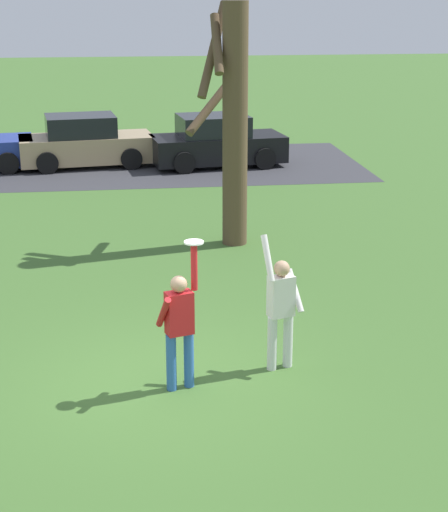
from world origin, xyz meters
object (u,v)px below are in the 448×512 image
at_px(parked_car_black, 217,143).
at_px(person_catcher, 179,322).
at_px(person_defender, 281,305).
at_px(parked_car_tan, 85,143).
at_px(frisbee_disc, 194,242).
at_px(bare_tree_tall, 233,120).

bearing_deg(parked_car_black, person_catcher, -105.98).
distance_m(person_defender, parked_car_tan, 15.41).
relative_size(person_catcher, frisbee_disc, 7.84).
relative_size(person_catcher, parked_car_tan, 0.48).
bearing_deg(person_defender, parked_car_tan, -94.72).
distance_m(person_catcher, parked_car_black, 15.19).
height_order(person_catcher, bare_tree_tall, bare_tree_tall).
xyz_separation_m(person_catcher, frisbee_disc, (0.21, 0.07, 1.11)).
xyz_separation_m(frisbee_disc, bare_tree_tall, (1.42, 6.68, 0.58)).
bearing_deg(bare_tree_tall, person_catcher, -103.66).
height_order(frisbee_disc, parked_car_black, frisbee_disc).
relative_size(parked_car_tan, bare_tree_tall, 0.85).
bearing_deg(person_catcher, frisbee_disc, -0.00).
bearing_deg(person_defender, parked_car_black, -110.18).
relative_size(person_defender, parked_car_black, 0.48).
xyz_separation_m(person_catcher, bare_tree_tall, (1.64, 6.74, 1.69)).
height_order(person_defender, parked_car_tan, person_defender).
distance_m(person_catcher, frisbee_disc, 1.13).
relative_size(parked_car_tan, parked_car_black, 1.00).
bearing_deg(bare_tree_tall, parked_car_tan, 111.58).
bearing_deg(parked_car_tan, parked_car_black, -14.28).
relative_size(parked_car_black, bare_tree_tall, 0.85).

